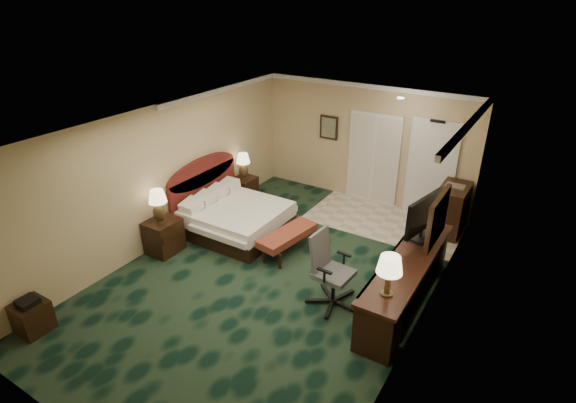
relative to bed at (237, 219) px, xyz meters
The scene contains 25 objects.
floor 1.75m from the bed, 30.72° to the right, with size 5.00×7.50×0.00m, color black.
ceiling 2.97m from the bed, 30.72° to the right, with size 5.00×7.50×0.00m, color white.
wall_back 3.40m from the bed, 62.58° to the left, with size 5.00×0.00×2.70m, color beige.
wall_front 4.98m from the bed, 72.21° to the right, with size 5.00×0.00×2.70m, color beige.
wall_left 1.71m from the bed, 138.91° to the right, with size 0.00×7.50×2.70m, color beige.
wall_right 4.22m from the bed, 12.49° to the right, with size 0.00×7.50×2.70m, color beige.
crown_molding 2.93m from the bed, 30.72° to the right, with size 5.00×7.50×0.10m, color white, non-canonical shape.
tile_patch 3.14m from the bed, 40.19° to the left, with size 3.20×1.70×0.01m, color #B4A497.
headboard 1.04m from the bed, behind, with size 0.12×2.00×1.40m, color #4A1208, non-canonical shape.
entry_door 4.22m from the bed, 43.04° to the left, with size 1.02×0.06×2.18m, color white.
closet_doors 3.40m from the bed, 58.43° to the left, with size 1.20×0.06×2.10m, color beige.
wall_art 3.17m from the bed, 78.27° to the left, with size 0.45×0.06×0.55m, color #456051.
wall_mirror 4.15m from the bed, ahead, with size 0.05×0.95×0.75m, color white.
bed is the anchor object (origin of this frame).
nightstand_near 1.51m from the bed, 118.98° to the right, with size 0.53×0.60×0.66m, color black.
nightstand_far 1.46m from the bed, 121.21° to the left, with size 0.47×0.54×0.59m, color black.
lamp_near 1.67m from the bed, 118.89° to the right, with size 0.33×0.33×0.63m, color black, non-canonical shape.
lamp_far 1.59m from the bed, 121.19° to the left, with size 0.31×0.31×0.59m, color black, non-canonical shape.
bed_bench 1.28m from the bed, ahead, with size 0.45×1.29×0.44m, color brown.
side_table 3.98m from the bed, 101.05° to the right, with size 0.44×0.44×0.48m, color black.
desk 3.69m from the bed, ahead, with size 0.62×2.87×0.83m, color black.
tv 3.74m from the bed, ahead, with size 0.08×0.98×0.77m, color black.
desk_lamp 4.03m from the bed, 21.30° to the right, with size 0.35×0.35×0.61m, color black, non-canonical shape.
desk_chair 2.90m from the bed, 20.91° to the right, with size 0.71×0.67×1.22m, color #4B4B4C, non-canonical shape.
minibar 4.35m from the bed, 32.24° to the left, with size 0.53×0.95×1.00m, color black.
Camera 1 is at (3.64, -5.43, 4.61)m, focal length 28.00 mm.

